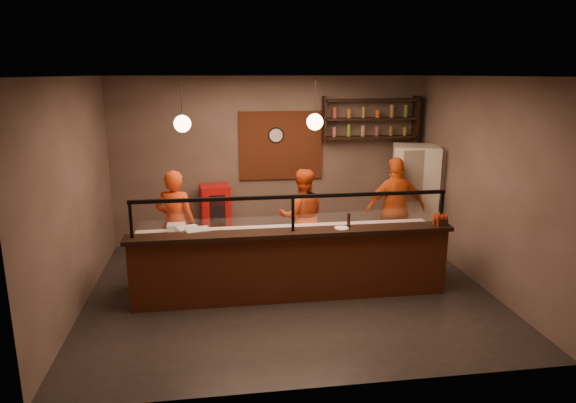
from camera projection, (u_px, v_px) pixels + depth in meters
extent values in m
plane|color=black|center=(290.00, 291.00, 7.85)|extent=(6.00, 6.00, 0.00)
plane|color=#39332C|center=(290.00, 76.00, 7.07)|extent=(6.00, 6.00, 0.00)
plane|color=#6E5D51|center=(271.00, 161.00, 9.86)|extent=(6.00, 0.00, 6.00)
plane|color=#6E5D51|center=(74.00, 196.00, 7.04)|extent=(0.00, 5.00, 5.00)
plane|color=#6E5D51|center=(483.00, 183.00, 7.88)|extent=(0.00, 5.00, 5.00)
plane|color=#6E5D51|center=(327.00, 244.00, 5.06)|extent=(6.00, 0.00, 6.00)
cube|color=brown|center=(281.00, 146.00, 9.79)|extent=(1.60, 0.04, 1.30)
cube|color=brown|center=(293.00, 268.00, 7.44)|extent=(4.60, 0.25, 1.00)
cube|color=black|center=(293.00, 233.00, 7.31)|extent=(4.70, 0.37, 0.06)
cube|color=gray|center=(288.00, 260.00, 7.94)|extent=(4.60, 0.75, 0.85)
cube|color=silver|center=(288.00, 233.00, 7.83)|extent=(4.60, 0.75, 0.05)
cube|color=white|center=(293.00, 214.00, 7.24)|extent=(4.40, 0.02, 0.50)
cube|color=black|center=(293.00, 197.00, 7.18)|extent=(4.50, 0.05, 0.05)
cube|color=black|center=(131.00, 220.00, 6.93)|extent=(0.04, 0.04, 0.50)
cube|color=black|center=(293.00, 214.00, 7.24)|extent=(0.04, 0.04, 0.50)
cube|color=black|center=(442.00, 208.00, 7.55)|extent=(0.04, 0.04, 0.50)
cube|color=black|center=(370.00, 137.00, 9.84)|extent=(1.80, 0.28, 0.04)
cube|color=black|center=(370.00, 119.00, 9.76)|extent=(1.80, 0.28, 0.04)
cube|color=black|center=(371.00, 100.00, 9.67)|extent=(1.80, 0.28, 0.04)
cube|color=black|center=(324.00, 119.00, 9.63)|extent=(0.04, 0.28, 0.85)
cube|color=black|center=(416.00, 118.00, 9.89)|extent=(0.04, 0.28, 0.85)
cylinder|color=black|center=(276.00, 135.00, 9.71)|extent=(0.30, 0.04, 0.30)
cylinder|color=black|center=(181.00, 98.00, 7.13)|extent=(0.01, 0.01, 0.60)
sphere|color=#F7B788|center=(182.00, 124.00, 7.21)|extent=(0.24, 0.24, 0.24)
cylinder|color=black|center=(315.00, 98.00, 7.39)|extent=(0.01, 0.01, 0.60)
sphere|color=#F7B788|center=(315.00, 122.00, 7.48)|extent=(0.24, 0.24, 0.24)
imported|color=red|center=(176.00, 223.00, 8.35)|extent=(0.71, 0.55, 1.75)
imported|color=#CD4513|center=(302.00, 217.00, 8.84)|extent=(0.85, 0.68, 1.68)
imported|color=#DD5514|center=(395.00, 209.00, 9.00)|extent=(1.09, 0.48, 1.84)
cube|color=beige|center=(414.00, 198.00, 9.58)|extent=(1.01, 0.97, 1.96)
cube|color=#AC0D0B|center=(215.00, 217.00, 9.61)|extent=(0.59, 0.55, 1.23)
cylinder|color=white|center=(318.00, 231.00, 7.80)|extent=(0.50, 0.50, 0.01)
cube|color=white|center=(188.00, 232.00, 7.50)|extent=(0.38, 0.34, 0.15)
cube|color=silver|center=(176.00, 228.00, 7.73)|extent=(0.27, 0.22, 0.13)
cube|color=silver|center=(198.00, 235.00, 7.37)|extent=(0.39, 0.34, 0.17)
cylinder|color=gold|center=(214.00, 232.00, 7.67)|extent=(0.30, 0.21, 0.05)
cube|color=black|center=(440.00, 222.00, 7.57)|extent=(0.22, 0.18, 0.11)
cylinder|color=black|center=(349.00, 221.00, 7.42)|extent=(0.06, 0.06, 0.22)
cylinder|color=white|center=(342.00, 228.00, 7.41)|extent=(0.25, 0.25, 0.01)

